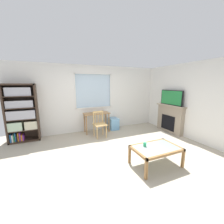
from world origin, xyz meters
name	(u,v)px	position (x,y,z in m)	size (l,w,h in m)	color
ground	(114,155)	(0.00, 0.00, -0.01)	(6.58, 5.47, 0.02)	#B2A893
wall_back_with_window	(90,100)	(-0.01, 2.23, 1.22)	(5.58, 0.15, 2.51)	silver
wall_right	(194,102)	(2.85, 0.00, 1.26)	(0.12, 4.67, 2.51)	silver
bookshelf	(22,113)	(-2.29, 1.99, 0.93)	(0.90, 0.38, 1.84)	#38281E
desk_under_window	(97,116)	(0.12, 1.88, 0.62)	(0.97, 0.44, 0.75)	#A37547
wooden_chair	(100,124)	(0.07, 1.37, 0.46)	(0.44, 0.42, 0.90)	tan
plastic_drawer_unit	(113,124)	(0.85, 1.93, 0.23)	(0.35, 0.40, 0.46)	#72ADDB
fireplace	(170,119)	(2.70, 0.79, 0.53)	(0.26, 1.23, 1.05)	gray
tv	(171,98)	(2.68, 0.79, 1.33)	(0.06, 0.98, 0.55)	black
coffee_table	(156,150)	(0.67, -0.80, 0.38)	(1.04, 0.67, 0.44)	#8C9E99
sippy_cup	(145,144)	(0.47, -0.66, 0.48)	(0.07, 0.07, 0.09)	#33B770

